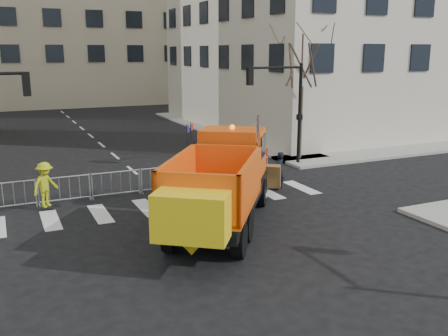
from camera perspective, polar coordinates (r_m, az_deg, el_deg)
name	(u,v)px	position (r m, az deg, el deg)	size (l,w,h in m)	color
ground	(232,253)	(15.40, 0.91, -9.70)	(120.00, 120.00, 0.00)	black
sidewalk_back	(152,185)	(22.94, -8.27, -1.91)	(64.00, 5.00, 0.15)	gray
traffic_light_right	(300,115)	(26.87, 8.63, 5.99)	(0.18, 0.18, 5.40)	black
crowd_barriers	(140,181)	(21.79, -9.53, -1.47)	(12.60, 0.60, 1.10)	#9EA0A5
street_tree	(301,93)	(27.98, 8.79, 8.42)	(3.00, 3.00, 7.50)	#382B21
plow_truck	(221,181)	(16.97, -0.37, -1.48)	(7.88, 9.48, 3.81)	black
cop_a	(279,171)	(22.24, 6.32, -0.30)	(0.61, 0.40, 1.68)	black
cop_b	(239,164)	(22.66, 1.72, 0.41)	(0.96, 0.75, 1.98)	black
cop_c	(239,175)	(21.43, 1.74, -0.81)	(0.95, 0.40, 1.62)	black
worker	(45,185)	(20.27, -19.75, -1.79)	(1.13, 0.65, 1.75)	#B0BD16
newspaper_box	(262,159)	(25.27, 4.33, 1.05)	(0.45, 0.40, 1.10)	#A8150C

